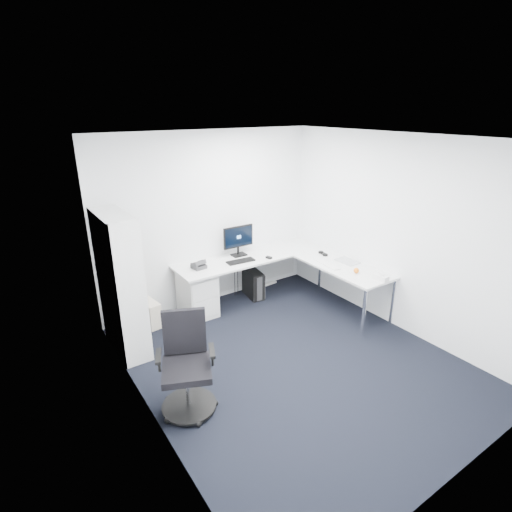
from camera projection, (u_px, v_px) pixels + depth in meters
ground at (293, 360)px, 5.04m from camera, size 4.20×4.20×0.00m
ceiling at (301, 138)px, 4.08m from camera, size 4.20×4.20×0.00m
wall_back at (210, 220)px, 6.19m from camera, size 3.60×0.02×2.70m
wall_front at (479, 347)px, 2.93m from camera, size 3.60×0.02×2.70m
wall_left at (143, 301)px, 3.62m from camera, size 0.02×4.20×2.70m
wall_right at (397, 234)px, 5.50m from camera, size 0.02×4.20×2.70m
l_desk at (265, 285)px, 6.28m from camera, size 2.56×1.43×0.75m
drawer_pedestal at (197, 293)px, 6.05m from camera, size 0.46×0.57×0.70m
bookshelf at (121, 284)px, 4.99m from camera, size 0.36×0.92×1.84m
task_chair at (186, 367)px, 4.04m from camera, size 0.78×0.78×1.06m
black_pc_tower at (253, 284)px, 6.66m from camera, size 0.27×0.49×0.46m
beige_pc_tower at (150, 313)px, 5.79m from camera, size 0.23×0.42×0.38m
power_strip at (269, 284)px, 7.17m from camera, size 0.31×0.07×0.04m
monitor at (239, 241)px, 6.35m from camera, size 0.53×0.17×0.51m
black_keyboard at (241, 261)px, 6.17m from camera, size 0.46×0.19×0.02m
mouse at (269, 258)px, 6.31m from camera, size 0.08×0.11×0.03m
desk_phone at (199, 264)px, 5.91m from camera, size 0.21×0.21×0.13m
laptop at (348, 254)px, 6.14m from camera, size 0.36×0.35×0.25m
white_keyboard at (328, 265)px, 6.05m from camera, size 0.18×0.46×0.02m
headphones at (323, 253)px, 6.48m from camera, size 0.15×0.21×0.05m
orange_fruit at (356, 270)px, 5.75m from camera, size 0.08×0.08×0.08m
tissue_box at (381, 278)px, 5.52m from camera, size 0.13×0.22×0.07m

